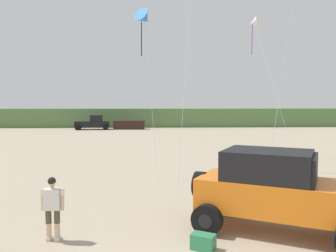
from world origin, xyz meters
name	(u,v)px	position (x,y,z in m)	size (l,w,h in m)	color
dune_ridge	(134,117)	(-2.86, 49.28, 1.39)	(90.00, 7.20, 2.79)	#567A47
jeep	(278,189)	(3.40, 3.58, 1.20)	(4.99, 4.12, 2.26)	orange
person_watching	(53,205)	(-2.61, 3.28, 0.94)	(0.62, 0.31, 1.67)	#DBB28E
cooler_box	(203,242)	(1.19, 2.54, 0.19)	(0.56, 0.36, 0.38)	#2D7F51
distant_pickup	(93,123)	(-8.03, 42.20, 0.94)	(4.75, 2.75, 1.98)	black
distant_sedan	(129,125)	(-3.14, 42.58, 0.60)	(4.20, 1.70, 1.20)	black
kite_blue_swept	(255,23)	(6.83, 17.54, 8.94)	(1.32, 6.19, 9.45)	white
kite_black_sled	(144,18)	(-0.42, 13.00, 8.04)	(1.24, 4.38, 8.60)	blue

